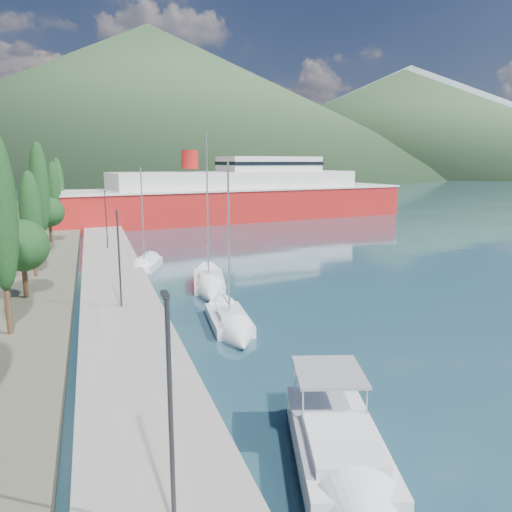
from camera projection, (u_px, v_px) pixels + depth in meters
name	position (u px, v px, depth m)	size (l,w,h in m)	color
ground	(131.00, 199.00, 133.38)	(1400.00, 1400.00, 0.00)	#204251
quay	(113.00, 273.00, 42.89)	(5.00, 88.00, 0.80)	gray
hills_far	(209.00, 107.00, 626.83)	(1480.00, 900.00, 180.00)	slate
hills_near	(230.00, 110.00, 389.99)	(1010.00, 520.00, 115.00)	#304A2C
tree_row	(38.00, 207.00, 45.04)	(3.51, 64.60, 11.01)	#47301E
lamp_posts	(118.00, 253.00, 31.69)	(0.15, 44.02, 6.06)	#2D2D33
motor_cruiser	(347.00, 486.00, 14.47)	(5.20, 9.61, 3.41)	#081E34
sailboat_near	(234.00, 330.00, 28.66)	(2.90, 7.60, 10.67)	silver
sailboat_mid	(210.00, 288.00, 38.11)	(4.04, 9.24, 12.88)	silver
sailboat_far	(141.00, 269.00, 44.84)	(4.35, 7.27, 10.19)	silver
ferry	(239.00, 198.00, 85.69)	(62.96, 23.07, 12.24)	#AD1917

